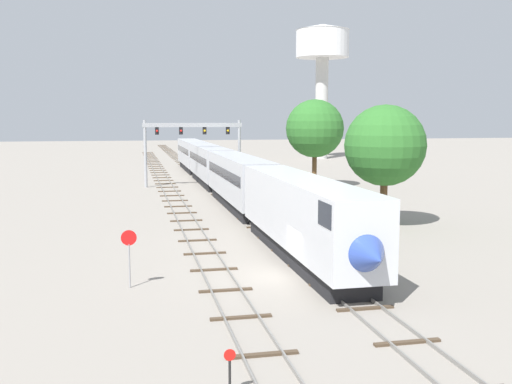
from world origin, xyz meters
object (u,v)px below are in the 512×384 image
at_px(switch_stand, 230,379).
at_px(trackside_tree_mid, 315,129).
at_px(signal_gantry, 193,138).
at_px(stop_sign, 129,250).
at_px(trackside_tree_left, 385,146).
at_px(passenger_train, 221,170).
at_px(water_tower, 322,51).

bearing_deg(switch_stand, trackside_tree_mid, 69.64).
bearing_deg(signal_gantry, switch_stand, -94.99).
distance_m(stop_sign, trackside_tree_mid, 44.65).
height_order(stop_sign, trackside_tree_left, trackside_tree_left).
bearing_deg(switch_stand, passenger_train, 81.55).
bearing_deg(water_tower, trackside_tree_left, -104.87).
bearing_deg(stop_sign, passenger_train, 74.27).
bearing_deg(signal_gantry, passenger_train, -73.81).
bearing_deg(trackside_tree_mid, water_tower, 70.77).
bearing_deg(stop_sign, trackside_tree_left, 33.84).
distance_m(water_tower, trackside_tree_left, 79.62).
xyz_separation_m(passenger_train, switch_stand, (-7.10, -47.78, -2.08)).
bearing_deg(passenger_train, signal_gantry, 106.19).
xyz_separation_m(passenger_train, water_tower, (29.08, 52.71, 19.30)).
bearing_deg(trackside_tree_left, signal_gantry, 110.34).
height_order(signal_gantry, stop_sign, signal_gantry).
distance_m(signal_gantry, switch_stand, 56.00).
distance_m(switch_stand, trackside_tree_mid, 54.68).
bearing_deg(trackside_tree_left, switch_stand, -122.82).
xyz_separation_m(signal_gantry, water_tower, (31.33, 44.95, 15.98)).
bearing_deg(water_tower, passenger_train, -118.89).
xyz_separation_m(water_tower, trackside_tree_left, (-20.03, -75.44, -15.68)).
bearing_deg(water_tower, trackside_tree_mid, -109.23).
xyz_separation_m(passenger_train, trackside_tree_mid, (11.79, 3.11, 4.48)).
height_order(trackside_tree_left, trackside_tree_mid, trackside_tree_mid).
height_order(signal_gantry, trackside_tree_left, trackside_tree_left).
relative_size(signal_gantry, trackside_tree_left, 1.30).
bearing_deg(signal_gantry, stop_sign, -100.16).
height_order(water_tower, switch_stand, water_tower).
height_order(stop_sign, trackside_tree_mid, trackside_tree_mid).
relative_size(water_tower, switch_stand, 18.69).
xyz_separation_m(trackside_tree_left, trackside_tree_mid, (2.73, 25.85, 0.86)).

